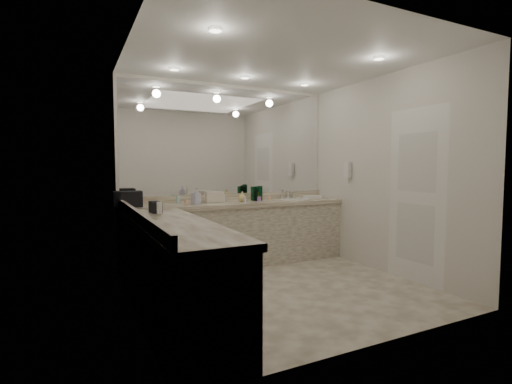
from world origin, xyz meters
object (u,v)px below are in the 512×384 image
wall_phone (348,170)px  soap_bottle_a (196,195)px  sink (295,200)px  hand_towel (313,197)px  black_toiletry_bag (128,199)px  soap_bottle_c (242,197)px  cream_cosmetic_case (214,197)px  soap_bottle_b (196,196)px

wall_phone → soap_bottle_a: size_ratio=1.11×
sink → hand_towel: 0.35m
black_toiletry_bag → soap_bottle_c: bearing=0.8°
cream_cosmetic_case → soap_bottle_b: bearing=-148.4°
sink → soap_bottle_a: soap_bottle_a is taller
wall_phone → black_toiletry_bag: size_ratio=0.71×
sink → soap_bottle_b: soap_bottle_b is taller
hand_towel → soap_bottle_a: (-1.89, 0.03, 0.09)m
wall_phone → soap_bottle_a: wall_phone is taller
soap_bottle_c → cream_cosmetic_case: bearing=164.6°
soap_bottle_b → soap_bottle_c: (0.69, 0.03, -0.04)m
sink → wall_phone: wall_phone is taller
soap_bottle_c → sink: bearing=0.4°
sink → soap_bottle_c: bearing=-179.6°
cream_cosmetic_case → soap_bottle_c: bearing=-7.7°
sink → black_toiletry_bag: black_toiletry_bag is taller
black_toiletry_bag → sink: bearing=0.6°
wall_phone → cream_cosmetic_case: 2.00m
soap_bottle_a → hand_towel: bearing=-1.0°
cream_cosmetic_case → soap_bottle_a: 0.28m
cream_cosmetic_case → black_toiletry_bag: bearing=-166.2°
cream_cosmetic_case → soap_bottle_c: (0.38, -0.11, 0.00)m
wall_phone → black_toiletry_bag: bearing=171.2°
sink → cream_cosmetic_case: 1.27m
sink → black_toiletry_bag: size_ratio=1.30×
cream_cosmetic_case → soap_bottle_b: size_ratio=1.14×
wall_phone → hand_towel: (-0.25, 0.53, -0.43)m
hand_towel → soap_bottle_b: 1.93m
wall_phone → soap_bottle_c: bearing=161.7°
wall_phone → soap_bottle_c: wall_phone is taller
soap_bottle_a → black_toiletry_bag: bearing=-174.6°
sink → soap_bottle_c: (-0.89, -0.01, 0.08)m
wall_phone → cream_cosmetic_case: wall_phone is taller
soap_bottle_a → soap_bottle_c: (0.66, -0.06, -0.03)m
wall_phone → soap_bottle_a: 2.25m
soap_bottle_a → soap_bottle_b: bearing=-110.2°
cream_cosmetic_case → soap_bottle_c: size_ratio=1.71×
soap_bottle_a → soap_bottle_c: size_ratio=1.48×
sink → hand_towel: size_ratio=1.79×
soap_bottle_a → soap_bottle_c: soap_bottle_a is taller
sink → soap_bottle_a: bearing=177.8°
sink → soap_bottle_a: (-1.54, 0.06, 0.11)m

